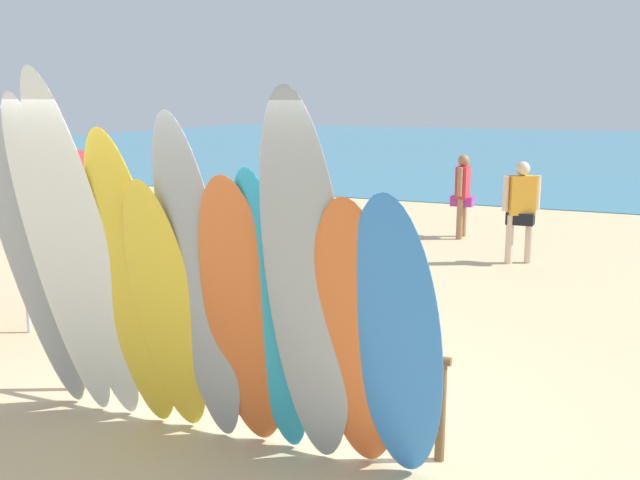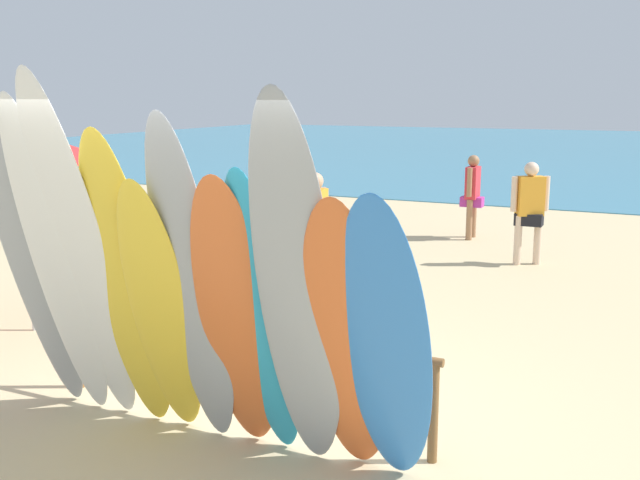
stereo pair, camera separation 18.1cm
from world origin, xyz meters
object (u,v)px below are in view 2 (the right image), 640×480
at_px(surfboard_orange_6, 236,318).
at_px(surfboard_orange_9, 347,342).
at_px(surfboard_teal_7, 263,318).
at_px(beachgoer_photographing, 530,206).
at_px(surfboard_grey_0, 27,247).
at_px(surfboard_yellow_3, 128,286).
at_px(beach_chair_red, 175,260).
at_px(surfboard_white_2, 81,258).
at_px(beachgoer_by_water, 472,191).
at_px(surfboard_yellow_4, 161,311).
at_px(beach_umbrella, 20,146).
at_px(surfboard_rack, 235,347).
at_px(surfboard_white_1, 57,265).
at_px(surfboard_grey_8, 298,293).
at_px(surfboard_blue_10, 387,346).
at_px(surfboard_grey_5, 192,287).
at_px(beachgoer_near_rack, 315,225).

relative_size(surfboard_orange_6, surfboard_orange_9, 1.03).
height_order(surfboard_teal_7, beachgoer_photographing, surfboard_teal_7).
xyz_separation_m(surfboard_grey_0, surfboard_yellow_3, (0.90, 0.06, -0.22)).
bearing_deg(beach_chair_red, surfboard_yellow_3, -74.67).
xyz_separation_m(surfboard_white_2, beachgoer_photographing, (2.01, 7.22, -0.47)).
relative_size(surfboard_yellow_3, beachgoer_by_water, 1.62).
bearing_deg(surfboard_yellow_4, surfboard_orange_9, -5.42).
distance_m(surfboard_grey_0, surfboard_orange_6, 1.82).
bearing_deg(beach_umbrella, beachgoer_photographing, 52.08).
bearing_deg(surfboard_rack, surfboard_white_1, -150.35).
distance_m(surfboard_white_2, surfboard_grey_8, 1.76).
bearing_deg(surfboard_grey_0, surfboard_white_1, -3.87).
height_order(surfboard_yellow_3, beachgoer_by_water, surfboard_yellow_3).
height_order(surfboard_yellow_4, surfboard_blue_10, surfboard_blue_10).
bearing_deg(beachgoer_photographing, surfboard_grey_5, 49.48).
distance_m(surfboard_white_2, surfboard_teal_7, 1.46).
bearing_deg(surfboard_teal_7, surfboard_orange_9, 1.64).
bearing_deg(surfboard_rack, beach_umbrella, 162.32).
bearing_deg(surfboard_blue_10, beachgoer_near_rack, 120.72).
distance_m(surfboard_grey_0, surfboard_white_1, 0.33).
bearing_deg(surfboard_teal_7, surfboard_blue_10, 0.99).
relative_size(surfboard_white_2, beachgoer_by_water, 1.91).
bearing_deg(surfboard_teal_7, surfboard_grey_5, -169.89).
height_order(beachgoer_by_water, beach_chair_red, beachgoer_by_water).
bearing_deg(beachgoer_near_rack, beachgoer_photographing, -38.38).
distance_m(surfboard_yellow_3, beach_umbrella, 3.20).
bearing_deg(surfboard_yellow_3, surfboard_white_2, -170.44).
bearing_deg(beach_chair_red, surfboard_white_1, -82.54).
xyz_separation_m(surfboard_white_2, surfboard_blue_10, (2.32, 0.10, -0.36)).
distance_m(surfboard_grey_5, surfboard_blue_10, 1.45).
height_order(surfboard_white_1, surfboard_yellow_4, surfboard_white_1).
xyz_separation_m(surfboard_orange_6, surfboard_orange_9, (0.83, -0.02, -0.04)).
height_order(surfboard_orange_6, beachgoer_photographing, surfboard_orange_6).
bearing_deg(surfboard_orange_9, beachgoer_by_water, 94.28).
distance_m(surfboard_grey_8, beachgoer_by_water, 8.97).
relative_size(surfboard_yellow_4, surfboard_blue_10, 1.00).
bearing_deg(surfboard_grey_0, beachgoer_near_rack, 83.86).
distance_m(surfboard_yellow_4, surfboard_orange_9, 1.45).
distance_m(surfboard_orange_6, surfboard_orange_9, 0.83).
bearing_deg(beach_umbrella, surfboard_white_1, -38.82).
relative_size(surfboard_orange_9, surfboard_blue_10, 0.98).
relative_size(surfboard_grey_5, surfboard_orange_9, 1.22).
bearing_deg(surfboard_orange_9, beach_chair_red, 133.90).
bearing_deg(surfboard_yellow_3, surfboard_blue_10, -5.02).
xyz_separation_m(surfboard_grey_0, beach_umbrella, (-1.75, 1.64, 0.62)).
bearing_deg(beach_umbrella, surfboard_orange_9, -19.58).
relative_size(surfboard_grey_0, surfboard_teal_7, 1.33).
height_order(surfboard_rack, surfboard_grey_5, surfboard_grey_5).
bearing_deg(surfboard_orange_9, surfboard_teal_7, 173.40).
relative_size(surfboard_white_1, surfboard_grey_5, 1.06).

